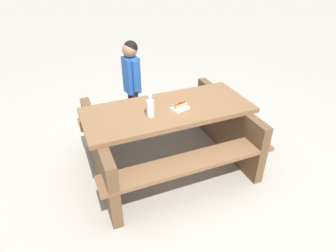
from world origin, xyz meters
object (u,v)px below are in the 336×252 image
(hotdog_tray, at_px, (180,107))
(child_in_coat, at_px, (132,75))
(soda_bottle, at_px, (150,107))
(picnic_table, at_px, (168,132))

(hotdog_tray, bearing_deg, child_in_coat, 103.42)
(child_in_coat, bearing_deg, soda_bottle, -95.22)
(picnic_table, height_order, child_in_coat, child_in_coat)
(picnic_table, height_order, soda_bottle, soda_bottle)
(soda_bottle, distance_m, child_in_coat, 1.03)
(picnic_table, relative_size, hotdog_tray, 8.88)
(soda_bottle, xyz_separation_m, child_in_coat, (0.09, 1.02, -0.07))
(soda_bottle, bearing_deg, picnic_table, 22.10)
(picnic_table, distance_m, soda_bottle, 0.48)
(soda_bottle, bearing_deg, hotdog_tray, 2.79)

